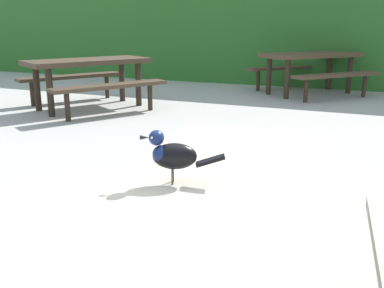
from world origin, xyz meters
TOP-DOWN VIEW (x-y plane):
  - hedge_wall at (0.00, 8.84)m, footprint 28.00×2.08m
  - picnic_table_foreground at (0.11, 0.06)m, footprint 1.83×1.86m
  - bird_grackle at (-0.03, 0.03)m, footprint 0.28×0.14m
  - picnic_table_mid_left at (-0.58, 7.04)m, footprint 2.39×2.39m
  - picnic_table_mid_right at (-3.45, 4.31)m, footprint 2.31×2.32m

SIDE VIEW (x-z plane):
  - picnic_table_foreground at x=0.11m, z-range 0.19..0.93m
  - picnic_table_mid_left at x=-0.58m, z-range 0.19..0.93m
  - picnic_table_mid_right at x=-3.45m, z-range 0.19..0.93m
  - bird_grackle at x=-0.03m, z-range 0.75..0.94m
  - hedge_wall at x=0.00m, z-range 0.00..2.39m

